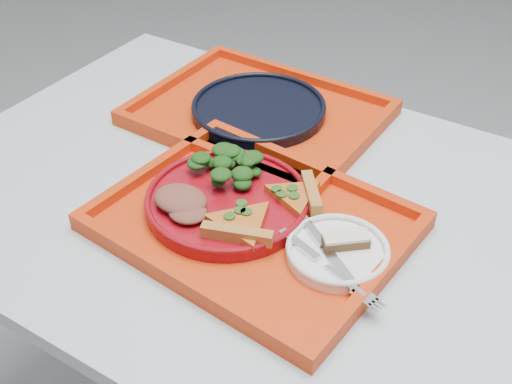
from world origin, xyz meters
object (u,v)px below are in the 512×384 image
at_px(navy_plate, 259,110).
at_px(dessert_bar, 346,240).
at_px(tray_far, 259,116).
at_px(dinner_plate, 227,203).
at_px(tray_main, 253,225).

bearing_deg(navy_plate, dessert_bar, -40.19).
xyz_separation_m(tray_far, dinner_plate, (0.11, -0.27, 0.02)).
distance_m(tray_main, navy_plate, 0.33).
bearing_deg(tray_far, dessert_bar, -38.83).
height_order(tray_far, dinner_plate, dinner_plate).
xyz_separation_m(tray_main, tray_far, (-0.16, 0.28, 0.00)).
xyz_separation_m(dinner_plate, navy_plate, (-0.11, 0.27, -0.00)).
relative_size(tray_far, dinner_plate, 1.73).
bearing_deg(dinner_plate, tray_main, -10.30).
distance_m(tray_far, navy_plate, 0.01).
height_order(navy_plate, dessert_bar, dessert_bar).
relative_size(tray_main, dinner_plate, 1.73).
xyz_separation_m(tray_far, dessert_bar, (0.31, -0.27, 0.03)).
relative_size(tray_far, navy_plate, 1.73).
bearing_deg(navy_plate, dinner_plate, -67.95).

